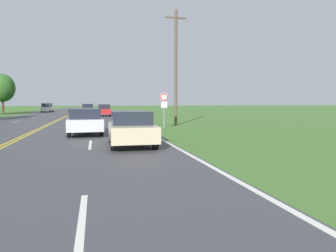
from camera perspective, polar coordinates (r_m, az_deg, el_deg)
traffic_sign at (r=21.52m, az=-0.74°, el=4.66°), size 0.60×0.10×2.58m
utility_pole_midground at (r=25.02m, az=1.51°, el=11.25°), size 1.80×0.24×9.35m
tree_behind_sign at (r=62.98m, az=-29.06°, el=6.35°), size 4.45×4.45×7.16m
car_champagne_sedan_nearest at (r=13.08m, az=-7.02°, el=-0.37°), size 1.94×3.99×1.50m
car_silver_suv_approaching at (r=18.36m, az=-15.53°, el=1.07°), size 2.07×4.67×1.52m
car_red_van_mid_near at (r=43.12m, az=-12.01°, el=3.03°), size 1.95×4.05×1.65m
car_dark_grey_suv_mid_far at (r=52.16m, az=-15.07°, el=3.23°), size 2.13×4.52×1.70m
car_white_van_receding at (r=65.20m, az=-22.03°, el=3.29°), size 1.92×4.67×1.79m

